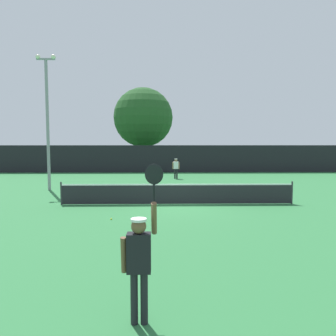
{
  "coord_description": "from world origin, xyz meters",
  "views": [
    {
      "loc": [
        -0.75,
        -15.08,
        2.92
      ],
      "look_at": [
        -0.33,
        5.38,
        1.28
      ],
      "focal_mm": 34.82,
      "sensor_mm": 36.0,
      "label": 1
    }
  ],
  "objects_px": {
    "player_serving": "(140,254)",
    "parked_car_mid": "(141,160)",
    "parked_car_near": "(104,160)",
    "large_tree": "(143,118)",
    "player_receiving": "(176,167)",
    "light_pole": "(47,114)",
    "tennis_ball": "(111,219)"
  },
  "relations": [
    {
      "from": "light_pole",
      "to": "parked_car_near",
      "type": "relative_size",
      "value": 1.87
    },
    {
      "from": "light_pole",
      "to": "tennis_ball",
      "type": "bearing_deg",
      "value": -57.41
    },
    {
      "from": "tennis_ball",
      "to": "light_pole",
      "type": "height_order",
      "value": "light_pole"
    },
    {
      "from": "parked_car_near",
      "to": "large_tree",
      "type": "bearing_deg",
      "value": -11.96
    },
    {
      "from": "light_pole",
      "to": "large_tree",
      "type": "bearing_deg",
      "value": 74.64
    },
    {
      "from": "tennis_ball",
      "to": "parked_car_near",
      "type": "height_order",
      "value": "parked_car_near"
    },
    {
      "from": "player_serving",
      "to": "large_tree",
      "type": "xyz_separation_m",
      "value": [
        -1.7,
        32.08,
        4.52
      ]
    },
    {
      "from": "player_receiving",
      "to": "parked_car_mid",
      "type": "distance_m",
      "value": 13.76
    },
    {
      "from": "parked_car_mid",
      "to": "light_pole",
      "type": "bearing_deg",
      "value": -107.65
    },
    {
      "from": "player_serving",
      "to": "parked_car_near",
      "type": "bearing_deg",
      "value": 100.95
    },
    {
      "from": "player_receiving",
      "to": "parked_car_near",
      "type": "xyz_separation_m",
      "value": [
        -7.84,
        12.06,
        -0.19
      ]
    },
    {
      "from": "parked_car_near",
      "to": "parked_car_mid",
      "type": "height_order",
      "value": "same"
    },
    {
      "from": "player_receiving",
      "to": "large_tree",
      "type": "distance_m",
      "value": 12.74
    },
    {
      "from": "parked_car_mid",
      "to": "parked_car_near",
      "type": "bearing_deg",
      "value": -168.9
    },
    {
      "from": "parked_car_mid",
      "to": "large_tree",
      "type": "bearing_deg",
      "value": -81.7
    },
    {
      "from": "tennis_ball",
      "to": "parked_car_near",
      "type": "distance_m",
      "value": 26.17
    },
    {
      "from": "tennis_ball",
      "to": "parked_car_mid",
      "type": "height_order",
      "value": "parked_car_mid"
    },
    {
      "from": "player_serving",
      "to": "light_pole",
      "type": "relative_size",
      "value": 0.32
    },
    {
      "from": "large_tree",
      "to": "parked_car_near",
      "type": "relative_size",
      "value": 2.09
    },
    {
      "from": "player_serving",
      "to": "parked_car_mid",
      "type": "height_order",
      "value": "player_serving"
    },
    {
      "from": "parked_car_near",
      "to": "parked_car_mid",
      "type": "relative_size",
      "value": 0.99
    },
    {
      "from": "player_receiving",
      "to": "parked_car_mid",
      "type": "relative_size",
      "value": 0.37
    },
    {
      "from": "player_receiving",
      "to": "parked_car_near",
      "type": "distance_m",
      "value": 14.38
    },
    {
      "from": "player_serving",
      "to": "parked_car_mid",
      "type": "distance_m",
      "value": 34.02
    },
    {
      "from": "player_serving",
      "to": "parked_car_mid",
      "type": "bearing_deg",
      "value": 93.61
    },
    {
      "from": "light_pole",
      "to": "parked_car_near",
      "type": "height_order",
      "value": "light_pole"
    },
    {
      "from": "player_receiving",
      "to": "light_pole",
      "type": "xyz_separation_m",
      "value": [
        -7.97,
        -5.95,
        3.63
      ]
    },
    {
      "from": "player_serving",
      "to": "tennis_ball",
      "type": "height_order",
      "value": "player_serving"
    },
    {
      "from": "large_tree",
      "to": "parked_car_mid",
      "type": "height_order",
      "value": "large_tree"
    },
    {
      "from": "tennis_ball",
      "to": "parked_car_near",
      "type": "bearing_deg",
      "value": 100.56
    },
    {
      "from": "player_receiving",
      "to": "light_pole",
      "type": "relative_size",
      "value": 0.2
    },
    {
      "from": "light_pole",
      "to": "large_tree",
      "type": "xyz_separation_m",
      "value": [
        4.77,
        17.36,
        1.06
      ]
    }
  ]
}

